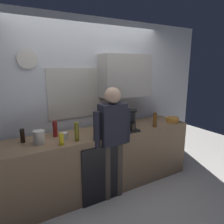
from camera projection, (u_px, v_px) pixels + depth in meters
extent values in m
plane|color=silver|center=(113.00, 196.00, 3.02)|extent=(8.00, 8.00, 0.00)
cube|color=#937251|center=(103.00, 159.00, 3.17)|extent=(2.93, 0.64, 0.91)
cube|color=black|center=(101.00, 175.00, 2.80)|extent=(0.56, 0.02, 0.82)
cube|color=silver|center=(90.00, 102.00, 3.35)|extent=(4.53, 0.10, 2.60)
cube|color=beige|center=(76.00, 93.00, 3.13)|extent=(0.86, 0.02, 0.76)
cube|color=#8CA5C6|center=(75.00, 93.00, 3.13)|extent=(0.80, 0.02, 0.70)
cube|color=#B7B2A8|center=(125.00, 76.00, 3.34)|extent=(0.84, 0.32, 0.68)
cylinder|color=silver|center=(27.00, 59.00, 2.69)|extent=(0.26, 0.03, 0.26)
cube|color=black|center=(131.00, 130.00, 3.08)|extent=(0.20, 0.20, 0.03)
cube|color=black|center=(129.00, 119.00, 3.09)|extent=(0.18, 0.08, 0.28)
cylinder|color=black|center=(132.00, 126.00, 3.04)|extent=(0.11, 0.11, 0.11)
cylinder|color=black|center=(131.00, 111.00, 3.01)|extent=(0.17, 0.17, 0.03)
cylinder|color=olive|center=(77.00, 132.00, 2.66)|extent=(0.06, 0.06, 0.25)
cylinder|color=black|center=(22.00, 136.00, 2.60)|extent=(0.06, 0.06, 0.18)
cylinder|color=maroon|center=(55.00, 129.00, 2.82)|extent=(0.06, 0.06, 0.22)
cylinder|color=brown|center=(155.00, 120.00, 3.27)|extent=(0.06, 0.06, 0.23)
cylinder|color=white|center=(65.00, 136.00, 2.73)|extent=(0.08, 0.08, 0.10)
cylinder|color=orange|center=(172.00, 120.00, 3.58)|extent=(0.22, 0.22, 0.08)
cylinder|color=yellow|center=(61.00, 139.00, 2.53)|extent=(0.06, 0.06, 0.15)
cone|color=white|center=(61.00, 132.00, 2.51)|extent=(0.02, 0.02, 0.03)
cylinder|color=silver|center=(39.00, 137.00, 2.57)|extent=(0.14, 0.14, 0.17)
cylinder|color=brown|center=(106.00, 172.00, 2.88)|extent=(0.12, 0.12, 0.82)
cylinder|color=brown|center=(118.00, 169.00, 2.98)|extent=(0.12, 0.12, 0.82)
cube|color=#262633|center=(113.00, 124.00, 2.78)|extent=(0.36, 0.20, 0.56)
sphere|color=#D8AD8C|center=(113.00, 96.00, 2.69)|extent=(0.22, 0.22, 0.22)
cylinder|color=#262633|center=(97.00, 130.00, 2.67)|extent=(0.09, 0.09, 0.50)
cylinder|color=#262633|center=(127.00, 125.00, 2.90)|extent=(0.09, 0.09, 0.50)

